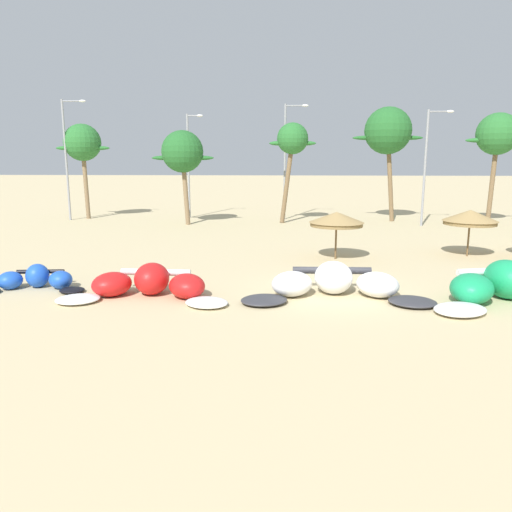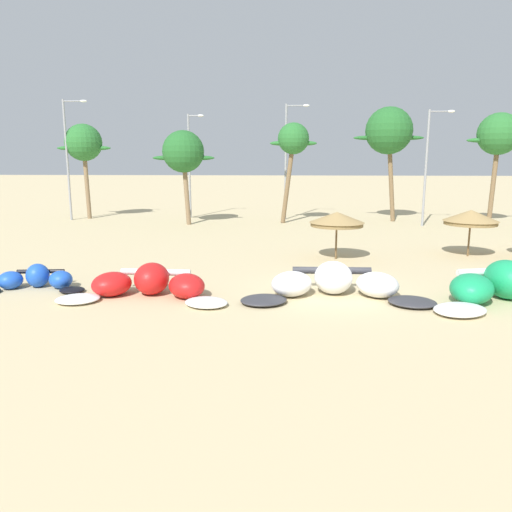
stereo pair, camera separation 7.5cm
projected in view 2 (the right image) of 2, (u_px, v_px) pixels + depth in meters
name	position (u px, v px, depth m)	size (l,w,h in m)	color
ground_plane	(332.00, 291.00, 19.79)	(260.00, 260.00, 0.00)	#C6B284
kite_far_left	(36.00, 280.00, 20.11)	(4.53, 2.27, 0.98)	black
kite_left	(149.00, 284.00, 18.92)	(6.79, 3.19, 1.24)	white
kite_left_of_center	(334.00, 284.00, 19.00)	(7.53, 3.43, 1.27)	#333338
beach_umbrella_near_van	(337.00, 219.00, 25.63)	(2.87, 2.87, 2.50)	brown
beach_umbrella_middle	(471.00, 217.00, 26.35)	(2.87, 2.87, 2.52)	brown
palm_leftmost	(84.00, 144.00, 42.07)	(4.70, 3.13, 8.09)	#7F6647
palm_left	(183.00, 152.00, 38.38)	(4.89, 3.26, 7.36)	#7F6647
palm_left_of_gap	(293.00, 141.00, 39.09)	(3.72, 2.48, 7.99)	brown
palm_center_left	(389.00, 131.00, 40.07)	(5.72, 3.81, 9.32)	brown
palm_center_right	(499.00, 135.00, 37.88)	(4.82, 3.21, 8.66)	brown
lamppost_west	(69.00, 154.00, 41.21)	(2.09, 0.24, 9.95)	gray
lamppost_west_center	(190.00, 161.00, 43.07)	(1.46, 0.24, 8.94)	gray
lamppost_east_center	(288.00, 156.00, 41.71)	(2.01, 0.24, 9.65)	gray
lamppost_east	(429.00, 162.00, 37.49)	(1.96, 0.24, 8.79)	gray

